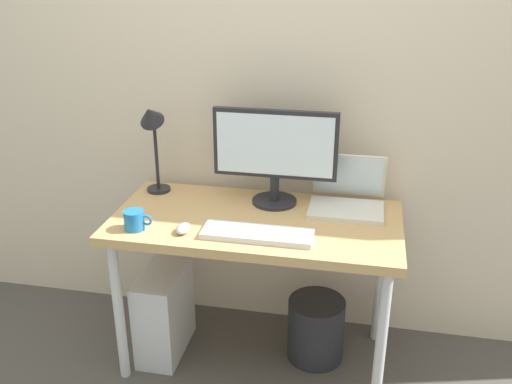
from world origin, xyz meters
TOP-DOWN VIEW (x-y plane):
  - ground_plane at (0.00, 0.00)m, footprint 6.00×6.00m
  - back_wall at (0.00, 0.37)m, footprint 4.40×0.04m
  - desk at (0.00, 0.00)m, footprint 1.22×0.61m
  - monitor at (0.05, 0.17)m, footprint 0.54×0.20m
  - laptop at (0.37, 0.19)m, footprint 0.32×0.28m
  - desk_lamp at (-0.51, 0.17)m, footprint 0.11×0.16m
  - keyboard at (0.04, -0.17)m, footprint 0.44×0.14m
  - mouse at (-0.26, -0.19)m, footprint 0.06×0.09m
  - coffee_mug at (-0.46, -0.20)m, footprint 0.12×0.08m
  - computer_tower at (-0.43, -0.03)m, footprint 0.18×0.36m
  - wastebasket at (0.27, 0.05)m, footprint 0.26×0.26m

SIDE VIEW (x-z plane):
  - ground_plane at x=0.00m, z-range 0.00..0.00m
  - wastebasket at x=0.27m, z-range 0.00..0.30m
  - computer_tower at x=-0.43m, z-range 0.00..0.42m
  - desk at x=0.00m, z-range 0.29..1.00m
  - keyboard at x=0.04m, z-range 0.72..0.74m
  - mouse at x=-0.26m, z-range 0.72..0.75m
  - coffee_mug at x=-0.46m, z-range 0.72..0.80m
  - laptop at x=0.37m, z-range 0.66..0.89m
  - monitor at x=0.05m, z-range 0.75..1.18m
  - desk_lamp at x=-0.51m, z-range 0.81..1.25m
  - back_wall at x=0.00m, z-range 0.00..2.60m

